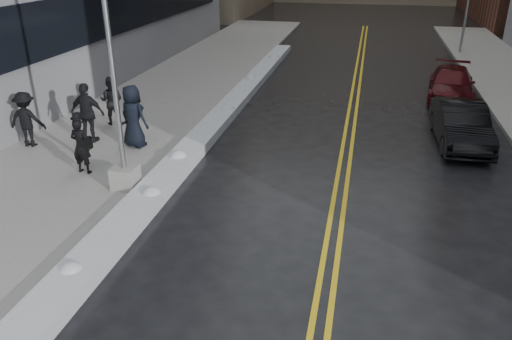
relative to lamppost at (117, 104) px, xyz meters
The scene contains 13 objects.
ground 4.62m from the lamppost, 31.22° to the right, with size 160.00×160.00×0.00m, color black.
sidewalk_west 8.72m from the lamppost, 107.03° to the left, with size 5.50×50.00×0.15m, color gray.
lane_line_left 10.12m from the lamppost, 54.77° to the left, with size 0.12×50.00×0.01m, color gold.
lane_line_right 10.29m from the lamppost, 53.36° to the left, with size 0.12×50.00×0.01m, color gold.
snow_ridge 6.50m from the lamppost, 81.94° to the left, with size 0.90×30.00×0.34m, color silver.
lamppost is the anchor object (origin of this frame).
pedestrian_fedora 2.35m from the lamppost, 158.52° to the left, with size 0.60×0.40×1.66m, color black.
pedestrian_b 5.80m from the lamppost, 120.29° to the left, with size 0.87×0.68×1.79m, color black.
pedestrian_c 3.39m from the lamppost, 110.01° to the left, with size 1.01×0.66×2.06m, color black.
pedestrian_d 4.26m from the lamppost, 132.49° to the left, with size 1.18×0.49×2.02m, color black.
pedestrian_e 5.23m from the lamppost, 153.79° to the left, with size 1.18×0.68×1.83m, color black.
car_black 11.32m from the lamppost, 31.69° to the left, with size 1.50×4.31×1.42m, color black.
car_maroon 15.43m from the lamppost, 49.60° to the left, with size 1.86×4.57×1.33m, color #38090C.
Camera 1 is at (2.89, -9.31, 6.28)m, focal length 35.00 mm.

